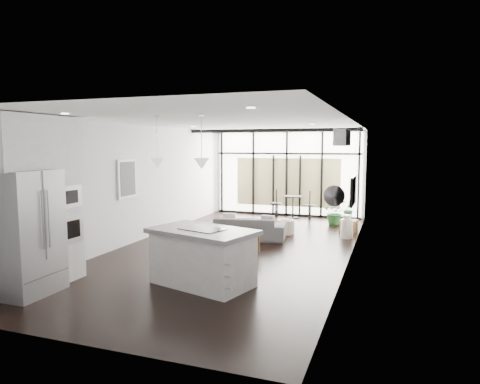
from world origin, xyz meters
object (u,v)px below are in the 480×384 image
Objects in this scene: fridge at (26,233)px; tv at (353,191)px; console_bench at (231,241)px; pouf at (286,227)px; milk_can at (347,226)px; sofa at (246,224)px; island at (203,257)px.

tv is at bearing 47.19° from fridge.
tv is (2.48, 1.22, 1.08)m from console_bench.
milk_can reaches higher than pouf.
sofa is at bearing 68.15° from fridge.
island is at bearing -94.22° from pouf.
tv is at bearing -28.20° from pouf.
sofa is 1.39× the size of console_bench.
milk_can is at bearing 83.09° from island.
pouf is at bearing 79.86° from console_bench.
console_bench is 2.97× the size of pouf.
console_bench is (-0.37, 2.33, -0.25)m from island.
fridge is (-2.39, -1.30, 0.50)m from island.
sofa is at bearing 113.22° from island.
pouf is (0.78, 0.97, -0.19)m from sofa.
milk_can is (2.27, 2.17, 0.07)m from console_bench.
milk_can is 0.54× the size of tv.
island reaches higher than console_bench.
fridge is 5.24m from sofa.
sofa is 2.54m from milk_can.
tv is (2.56, 0.02, 0.92)m from sofa.
sofa is at bearing 101.55° from console_bench.
fridge is at bearing -135.37° from island.
console_bench is 1.26× the size of tv.
island is 4.21m from tv.
fridge reaches higher than island.
sofa is 1.76× the size of tv.
sofa reaches higher than console_bench.
milk_can is at bearing -167.61° from sofa.
sofa is at bearing -157.49° from milk_can.
sofa is at bearing -179.55° from tv.
console_bench is 3.14m from milk_can.
fridge reaches higher than milk_can.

